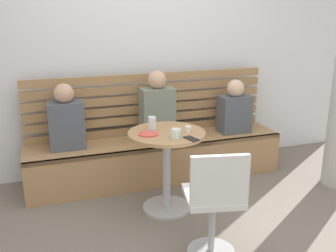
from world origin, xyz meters
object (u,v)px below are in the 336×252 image
Objects in this scene: person_adult at (157,109)px; phone_on_table at (191,139)px; person_child_middle at (66,120)px; booth_bench at (157,159)px; plate_small at (148,134)px; cup_espresso_small at (188,129)px; cup_glass_short at (176,134)px; cafe_table at (167,156)px; cup_glass_tall at (152,123)px; person_child_left at (234,109)px; white_chair at (215,201)px.

person_adult is 0.94m from phone_on_table.
booth_bench is at bearing -2.55° from person_child_middle.
booth_bench is 0.91m from plate_small.
person_child_middle is at bearing 140.87° from cup_espresso_small.
phone_on_table is (0.92, -0.96, 0.02)m from person_child_middle.
cup_espresso_small is 0.70× the size of cup_glass_short.
cafe_table reaches higher than booth_bench.
cup_espresso_small is (0.96, -0.78, 0.04)m from person_child_middle.
plate_small reaches higher than cafe_table.
cup_glass_tall reaches higher than cup_glass_short.
cup_glass_tall is (-1.12, -0.55, 0.10)m from person_child_left.
cup_glass_tall is (-0.27, 0.17, 0.03)m from cup_espresso_small.
person_child_left is at bearing 32.74° from cafe_table.
phone_on_table is (0.11, -0.06, -0.04)m from cup_glass_short.
white_chair is 0.63m from phone_on_table.
cafe_table is 5.29× the size of phone_on_table.
person_child_left reaches higher than phone_on_table.
plate_small is at bearing -150.54° from person_child_left.
person_child_left is 1.30m from cup_glass_short.
person_adult is 5.22× the size of phone_on_table.
plate_small is at bearing -113.12° from person_adult.
cafe_table is 0.36m from phone_on_table.
person_child_left is at bearing -1.91° from person_child_middle.
person_child_left is 4.93× the size of cup_glass_tall.
person_child_middle reaches higher than person_child_left.
person_child_left is at bearing 57.54° from white_chair.
person_child_middle reaches higher than plate_small.
person_child_left is 1.11m from cup_espresso_small.
person_child_middle is at bearing 178.43° from person_adult.
plate_small is at bearing 171.03° from cup_espresso_small.
cup_espresso_small is 0.32m from cup_glass_tall.
booth_bench is at bearing 88.67° from white_chair.
cafe_table is at bearing -147.26° from person_child_left.
white_chair is at bearing -72.35° from plate_small.
cup_espresso_small is (0.17, -0.07, 0.25)m from cafe_table.
person_child_middle is (-0.79, 0.71, 0.21)m from cafe_table.
person_child_left is (0.88, -0.04, -0.07)m from person_adult.
person_adult reaches higher than cafe_table.
cup_espresso_small is 0.47× the size of cup_glass_tall.
cup_glass_short is at bearing -96.65° from booth_bench.
person_child_middle reaches higher than white_chair.
person_child_left reaches higher than white_chair.
phone_on_table is (-0.04, -0.18, -0.02)m from cup_espresso_small.
cup_glass_tall is at bearing 135.35° from cafe_table.
cup_espresso_small is at bearing -85.86° from booth_bench.
booth_bench is at bearing 69.07° from cup_glass_tall.
cup_glass_short is at bearing 135.08° from phone_on_table.
cafe_table is 4.35× the size of plate_small.
person_adult is at bearing 177.73° from person_child_left.
person_child_left is at bearing -2.27° from person_adult.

